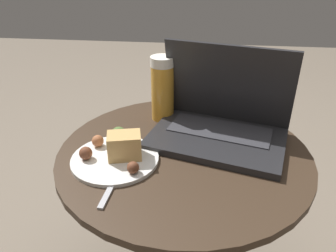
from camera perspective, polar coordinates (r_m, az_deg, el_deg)
The scene contains 5 objects.
table at distance 0.89m, azimuth 2.56°, elevation -11.51°, with size 0.62×0.62×0.49m.
laptop at distance 0.86m, azimuth 9.12°, elevation 1.02°, with size 0.38×0.31×0.24m.
beer_glass at distance 0.93m, azimuth -0.96°, elevation 6.55°, with size 0.07×0.07×0.18m.
snack_plate at distance 0.78m, azimuth -8.86°, elevation -4.51°, with size 0.21×0.21×0.07m.
fork at distance 0.73m, azimuth -9.02°, elevation -8.81°, with size 0.03×0.17×0.01m.
Camera 1 is at (0.04, -0.69, 0.93)m, focal length 35.00 mm.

